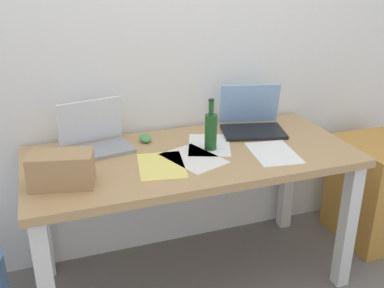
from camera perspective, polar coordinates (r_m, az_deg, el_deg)
ground_plane at (r=2.63m, az=-0.00°, el=-16.43°), size 8.00×8.00×0.00m
back_wall at (r=2.47m, az=-3.35°, el=14.27°), size 5.20×0.08×2.60m
desk at (r=2.28m, az=-0.00°, el=-3.64°), size 1.62×0.73×0.76m
laptop_left at (r=2.31m, az=-12.08°, el=0.64°), size 0.36×0.27×0.24m
laptop_right at (r=2.52m, az=7.54°, el=2.84°), size 0.38×0.33×0.25m
beer_bottle at (r=2.24m, az=2.38°, el=1.71°), size 0.06×0.06×0.26m
computer_mouse at (r=2.38m, az=-5.90°, el=0.76°), size 0.07×0.10×0.03m
cardboard_box at (r=1.98m, az=-16.12°, el=-3.12°), size 0.29×0.20×0.15m
paper_sheet_front_right at (r=2.27m, az=10.25°, el=-1.12°), size 0.25×0.32×0.00m
paper_sheet_center at (r=2.17m, az=0.25°, el=-1.82°), size 0.30×0.35×0.00m
paper_sheet_near_back at (r=2.33m, az=2.18°, el=-0.12°), size 0.30×0.35×0.00m
paper_yellow_folder at (r=2.11m, az=-3.89°, el=-2.71°), size 0.26×0.33×0.00m
filing_cabinet at (r=3.02m, az=22.04°, el=-5.49°), size 0.40×0.48×0.63m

